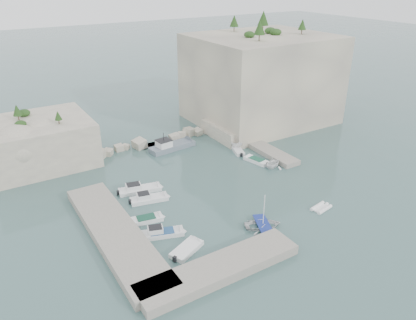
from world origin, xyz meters
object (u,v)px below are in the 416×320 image
motorboat_c (146,221)px  tender_east_d (240,147)px  motorboat_d (162,235)px  tender_east_c (238,152)px  inflatable_dinghy (321,209)px  tender_east_a (273,167)px  motorboat_b (149,201)px  motorboat_a (140,191)px  motorboat_e (187,251)px  work_boat (172,149)px  tender_east_b (256,162)px  rowboat (263,227)px

motorboat_c → tender_east_d: (23.68, 12.85, 0.00)m
motorboat_d → tender_east_c: size_ratio=1.28×
inflatable_dinghy → tender_east_a: (2.60, 12.88, 0.00)m
motorboat_b → tender_east_a: bearing=9.6°
motorboat_a → inflatable_dinghy: bearing=-30.6°
motorboat_b → tender_east_d: (21.30, 8.48, 0.00)m
motorboat_e → tender_east_c: 28.10m
motorboat_b → work_boat: bearing=64.9°
motorboat_b → tender_east_b: 19.97m
inflatable_dinghy → tender_east_a: tender_east_a is taller
motorboat_e → tender_east_a: (21.82, 11.31, 0.00)m
motorboat_b → tender_east_d: bearing=33.8°
motorboat_d → tender_east_c: motorboat_d is taller
motorboat_a → motorboat_b: size_ratio=1.17×
rowboat → work_boat: 27.05m
motorboat_e → tender_east_a: bearing=2.8°
tender_east_c → work_boat: bearing=69.2°
motorboat_e → tender_east_d: 30.40m
motorboat_d → work_boat: work_boat is taller
motorboat_c → inflatable_dinghy: (20.63, -9.41, 0.00)m
motorboat_e → tender_east_b: (20.84, 14.21, 0.00)m
motorboat_c → tender_east_b: bearing=26.4°
motorboat_d → tender_east_a: 23.95m
rowboat → work_boat: size_ratio=0.50×
tender_east_d → rowboat: bearing=131.7°
motorboat_a → inflatable_dinghy: size_ratio=2.15×
motorboat_e → tender_east_b: size_ratio=0.96×
motorboat_e → work_boat: (11.62, 26.24, 0.00)m
motorboat_a → tender_east_b: (19.92, -1.06, 0.00)m
tender_east_c → motorboat_d: bearing=142.3°
inflatable_dinghy → motorboat_a: bearing=127.1°
motorboat_b → work_boat: work_boat is taller
motorboat_a → work_boat: bearing=57.7°
motorboat_d → tender_east_b: 24.08m
motorboat_b → tender_east_a: 20.87m
motorboat_e → tender_east_a: size_ratio=1.30×
motorboat_d → motorboat_b: bearing=94.3°
motorboat_a → inflatable_dinghy: motorboat_a is taller
motorboat_b → tender_east_b: bearing=17.8°
motorboat_a → motorboat_b: bearing=-77.0°
inflatable_dinghy → work_boat: (-7.60, 27.80, 0.00)m
tender_east_a → tender_east_b: 3.06m
work_boat → motorboat_c: bearing=-131.3°
motorboat_a → rowboat: size_ratio=1.44×
rowboat → inflatable_dinghy: (9.06, -0.79, 0.00)m
motorboat_d → tender_east_a: bearing=35.6°
rowboat → tender_east_d: 24.65m
motorboat_d → inflatable_dinghy: size_ratio=1.85×
motorboat_c → tender_east_a: 23.49m
rowboat → tender_east_c: bearing=-5.5°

